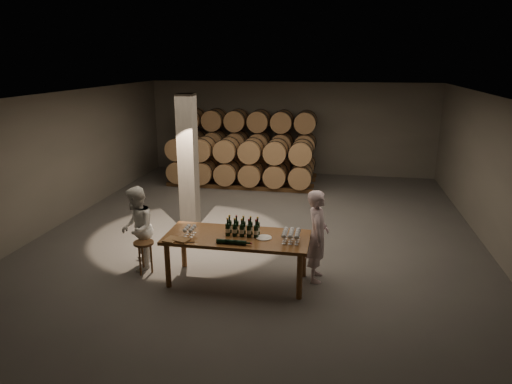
% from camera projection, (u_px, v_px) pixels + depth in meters
% --- Properties ---
extents(room, '(12.00, 12.00, 12.00)m').
position_uv_depth(room, '(188.00, 162.00, 10.87)').
color(room, '#575451').
rests_on(room, ground).
extents(tasting_table, '(2.60, 1.10, 0.90)m').
position_uv_depth(tasting_table, '(237.00, 241.00, 8.24)').
color(tasting_table, brown).
rests_on(tasting_table, ground).
extents(barrel_stack_back, '(4.70, 0.95, 2.31)m').
position_uv_depth(barrel_stack_back, '(248.00, 142.00, 15.62)').
color(barrel_stack_back, brown).
rests_on(barrel_stack_back, ground).
extents(barrel_stack_front, '(4.70, 0.95, 1.57)m').
position_uv_depth(barrel_stack_front, '(239.00, 162.00, 14.41)').
color(barrel_stack_front, brown).
rests_on(barrel_stack_front, ground).
extents(bottle_cluster, '(0.61, 0.24, 0.34)m').
position_uv_depth(bottle_cluster, '(243.00, 229.00, 8.21)').
color(bottle_cluster, black).
rests_on(bottle_cluster, tasting_table).
extents(lying_bottles, '(0.62, 0.08, 0.08)m').
position_uv_depth(lying_bottles, '(232.00, 242.00, 7.83)').
color(lying_bottles, black).
rests_on(lying_bottles, tasting_table).
extents(glass_cluster_left, '(0.19, 0.30, 0.16)m').
position_uv_depth(glass_cluster_left, '(190.00, 229.00, 8.23)').
color(glass_cluster_left, silver).
rests_on(glass_cluster_left, tasting_table).
extents(glass_cluster_right, '(0.31, 0.42, 0.19)m').
position_uv_depth(glass_cluster_right, '(291.00, 233.00, 7.96)').
color(glass_cluster_right, silver).
rests_on(glass_cluster_right, tasting_table).
extents(plate, '(0.28, 0.28, 0.02)m').
position_uv_depth(plate, '(264.00, 238.00, 8.11)').
color(plate, white).
rests_on(plate, tasting_table).
extents(notebook_near, '(0.32, 0.29, 0.03)m').
position_uv_depth(notebook_near, '(182.00, 240.00, 7.99)').
color(notebook_near, olive).
rests_on(notebook_near, tasting_table).
extents(notebook_corner, '(0.27, 0.32, 0.02)m').
position_uv_depth(notebook_corner, '(172.00, 239.00, 8.01)').
color(notebook_corner, olive).
rests_on(notebook_corner, tasting_table).
extents(pen, '(0.13, 0.06, 0.01)m').
position_uv_depth(pen, '(191.00, 242.00, 7.91)').
color(pen, black).
rests_on(pen, tasting_table).
extents(stool, '(0.38, 0.38, 0.64)m').
position_uv_depth(stool, '(144.00, 248.00, 8.65)').
color(stool, brown).
rests_on(stool, ground).
extents(person_man, '(0.44, 0.65, 1.73)m').
position_uv_depth(person_man, '(317.00, 236.00, 8.31)').
color(person_man, silver).
rests_on(person_man, ground).
extents(person_woman, '(0.84, 0.96, 1.64)m').
position_uv_depth(person_woman, '(137.00, 229.00, 8.78)').
color(person_woman, white).
rests_on(person_woman, ground).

